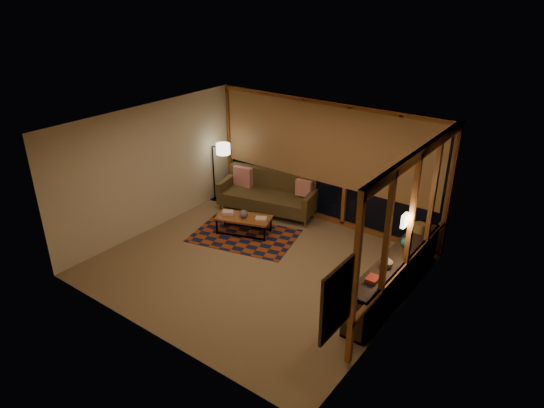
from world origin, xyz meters
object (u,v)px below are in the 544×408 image
Objects in this scene: sofa at (268,194)px; coffee_table at (244,225)px; bookshelf at (395,275)px; floor_lamp at (214,170)px.

coffee_table is (0.22, -1.15, -0.26)m from sofa.
coffee_table is 0.38× the size of bookshelf.
sofa is at bearing 160.22° from bookshelf.
coffee_table is at bearing -29.09° from floor_lamp.
sofa is 1.93× the size of coffee_table.
sofa reaches higher than bookshelf.
floor_lamp is at bearing 175.25° from sofa.
sofa is 1.20m from coffee_table.
sofa is 3.92m from bookshelf.
sofa is at bearing 7.17° from floor_lamp.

